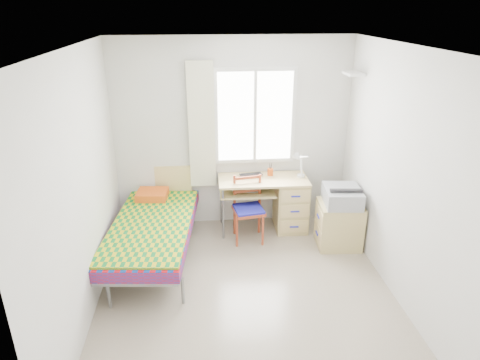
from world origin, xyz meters
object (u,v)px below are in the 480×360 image
Objects in this scene: desk at (286,201)px; cabinet at (339,224)px; chair at (249,205)px; bed at (153,226)px; printer at (342,196)px.

desk is 0.81m from cabinet.
chair is 1.48× the size of cabinet.
desk is at bearing 14.58° from chair.
bed reaches higher than printer.
bed is 2.38m from cabinet.
bed reaches higher than desk.
chair is 1.21m from printer.
cabinet is 1.07× the size of printer.
bed is at bearing -173.01° from printer.
cabinet is (2.38, 0.04, -0.13)m from bed.
desk is 0.86m from printer.
printer reaches higher than desk.
chair reaches higher than desk.
chair reaches higher than cabinet.
bed is 1.28m from chair.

